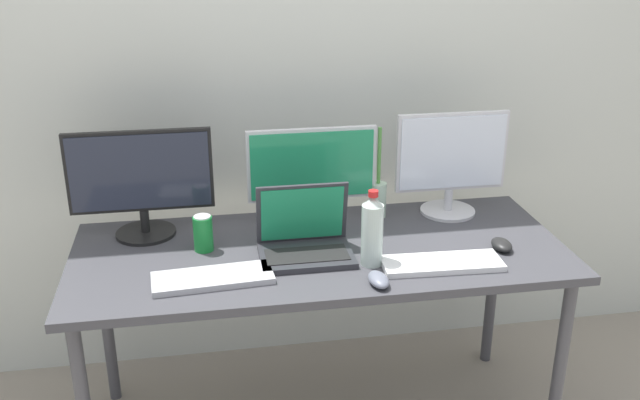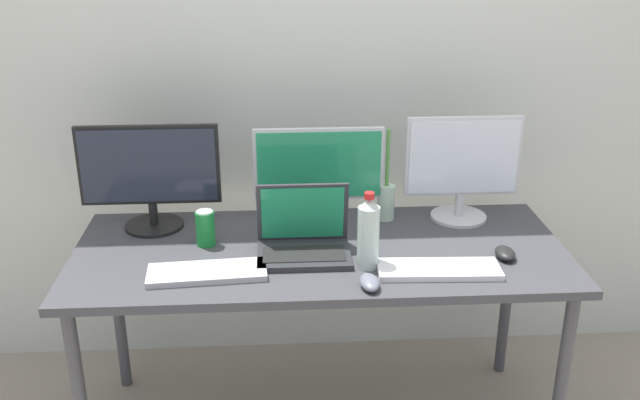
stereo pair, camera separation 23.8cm
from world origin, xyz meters
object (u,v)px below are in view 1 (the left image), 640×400
at_px(mouse_by_laptop, 502,245).
at_px(water_bottle, 372,231).
at_px(monitor_right, 451,161).
at_px(mouse_by_keyboard, 378,280).
at_px(monitor_left, 141,180).
at_px(monitor_center, 312,173).
at_px(soda_can_near_keyboard, 203,233).
at_px(bamboo_vase, 378,197).
at_px(keyboard_aux, 213,278).
at_px(laptop_silver, 305,239).
at_px(work_desk, 320,265).
at_px(keyboard_main, 442,263).

relative_size(mouse_by_laptop, water_bottle, 0.40).
relative_size(monitor_right, mouse_by_keyboard, 3.97).
relative_size(monitor_left, monitor_center, 1.06).
height_order(soda_can_near_keyboard, bamboo_vase, bamboo_vase).
relative_size(mouse_by_keyboard, bamboo_vase, 0.30).
xyz_separation_m(keyboard_aux, mouse_by_laptop, (0.98, 0.06, 0.01)).
relative_size(mouse_by_keyboard, soda_can_near_keyboard, 0.85).
bearing_deg(bamboo_vase, mouse_by_laptop, -45.28).
xyz_separation_m(laptop_silver, mouse_by_keyboard, (0.19, -0.25, -0.04)).
distance_m(work_desk, mouse_by_keyboard, 0.33).
xyz_separation_m(monitor_right, keyboard_main, (-0.17, -0.43, -0.20)).
height_order(laptop_silver, water_bottle, water_bottle).
height_order(monitor_center, laptop_silver, monitor_center).
distance_m(monitor_right, soda_can_near_keyboard, 0.96).
height_order(keyboard_main, mouse_by_keyboard, mouse_by_keyboard).
bearing_deg(soda_can_near_keyboard, keyboard_aux, -84.47).
relative_size(monitor_center, keyboard_main, 1.21).
xyz_separation_m(mouse_by_laptop, bamboo_vase, (-0.35, 0.35, 0.06)).
relative_size(monitor_left, keyboard_aux, 1.33).
bearing_deg(monitor_left, keyboard_main, -23.42).
relative_size(monitor_right, keyboard_aux, 1.13).
xyz_separation_m(work_desk, mouse_by_laptop, (0.61, -0.11, 0.08)).
bearing_deg(monitor_right, work_desk, -156.72).
bearing_deg(monitor_center, water_bottle, -70.23).
relative_size(laptop_silver, mouse_by_laptop, 3.03).
distance_m(monitor_right, laptop_silver, 0.67).
distance_m(monitor_center, soda_can_near_keyboard, 0.46).
distance_m(monitor_left, water_bottle, 0.83).
height_order(monitor_center, soda_can_near_keyboard, monitor_center).
xyz_separation_m(mouse_by_laptop, water_bottle, (-0.47, -0.03, 0.10)).
bearing_deg(monitor_right, bamboo_vase, 178.00).
relative_size(work_desk, monitor_center, 3.57).
bearing_deg(monitor_right, keyboard_main, -111.53).
height_order(work_desk, monitor_center, monitor_center).
bearing_deg(laptop_silver, keyboard_main, -21.18).
relative_size(monitor_left, mouse_by_keyboard, 4.69).
bearing_deg(monitor_right, water_bottle, -136.28).
distance_m(laptop_silver, mouse_by_laptop, 0.68).
distance_m(monitor_left, laptop_silver, 0.61).
bearing_deg(bamboo_vase, keyboard_aux, -146.74).
xyz_separation_m(mouse_by_keyboard, water_bottle, (0.01, 0.14, 0.10)).
distance_m(work_desk, water_bottle, 0.28).
bearing_deg(keyboard_main, bamboo_vase, 106.06).
bearing_deg(monitor_left, mouse_by_keyboard, -34.62).
distance_m(work_desk, monitor_right, 0.65).
height_order(monitor_center, keyboard_main, monitor_center).
xyz_separation_m(work_desk, soda_can_near_keyboard, (-0.39, 0.06, 0.13)).
distance_m(keyboard_aux, soda_can_near_keyboard, 0.24).
bearing_deg(monitor_right, soda_can_near_keyboard, -169.33).
bearing_deg(keyboard_main, monitor_left, 159.03).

